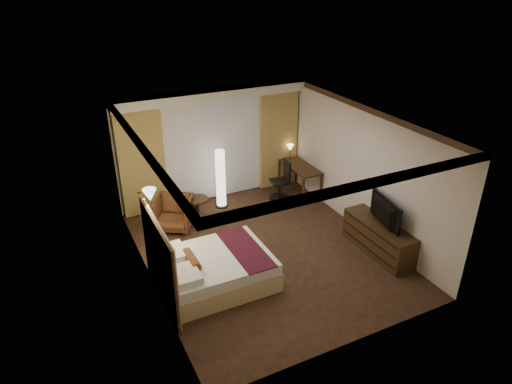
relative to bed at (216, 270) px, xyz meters
name	(u,v)px	position (x,y,z in m)	size (l,w,h in m)	color
floor	(265,252)	(1.23, 0.50, -0.28)	(4.50, 5.50, 0.01)	black
ceiling	(266,121)	(1.23, 0.50, 2.42)	(4.50, 5.50, 0.01)	white
back_wall	(212,144)	(1.23, 3.25, 1.07)	(4.50, 0.02, 2.70)	beige
left_wall	(146,217)	(-1.02, 0.50, 1.07)	(0.02, 5.50, 2.70)	beige
right_wall	(363,170)	(3.48, 0.50, 1.07)	(0.02, 5.50, 2.70)	beige
crown_molding	(266,124)	(1.23, 0.50, 2.36)	(4.50, 5.50, 0.12)	black
soffit	(213,94)	(1.23, 3.00, 2.32)	(4.50, 0.50, 0.20)	white
curtain_sheer	(213,150)	(1.23, 3.17, 0.97)	(2.48, 0.04, 2.45)	silver
curtain_left_drape	(142,163)	(-0.47, 3.11, 0.97)	(1.00, 0.14, 2.45)	#A78F4C
curtain_right_drape	(278,139)	(2.93, 3.11, 0.97)	(1.00, 0.14, 2.45)	#A78F4C
wall_sconce	(150,195)	(-0.86, 0.75, 1.34)	(0.24, 0.24, 0.24)	white
bed	(216,270)	(0.00, 0.00, 0.00)	(1.91, 1.49, 0.56)	white
headboard	(160,262)	(-0.97, 0.00, 0.47)	(0.12, 1.79, 1.50)	tan
armchair	(173,212)	(-0.10, 2.19, 0.11)	(0.76, 0.71, 0.78)	#4B2316
side_table	(197,209)	(0.47, 2.28, -0.01)	(0.49, 0.49, 0.54)	black
floor_lamp	(221,179)	(1.20, 2.67, 0.43)	(0.30, 0.30, 1.42)	white
desk	(299,180)	(3.18, 2.43, 0.10)	(0.55, 1.29, 0.75)	black
desk_lamp	(290,153)	(3.18, 2.93, 0.64)	(0.18, 0.18, 0.34)	#FFD899
office_chair	(280,180)	(2.60, 2.38, 0.22)	(0.48, 0.48, 1.01)	black
dresser	(378,238)	(3.23, -0.49, 0.04)	(0.50, 1.65, 0.64)	black
television	(381,211)	(3.20, -0.49, 0.65)	(1.01, 0.58, 0.13)	black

